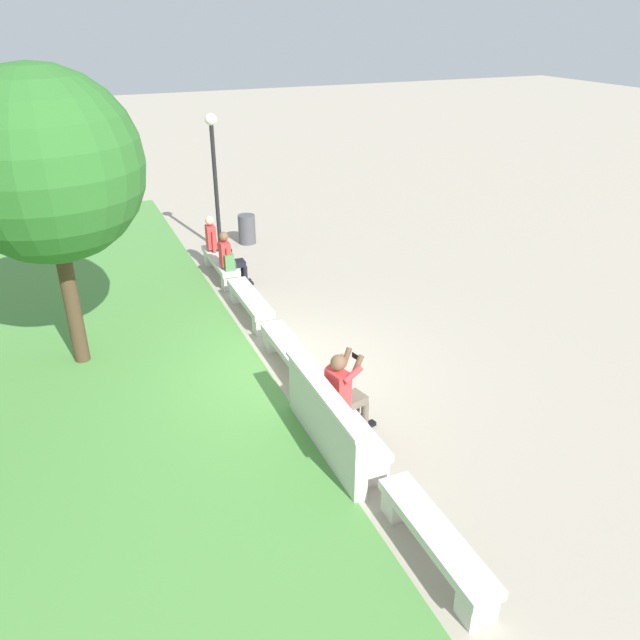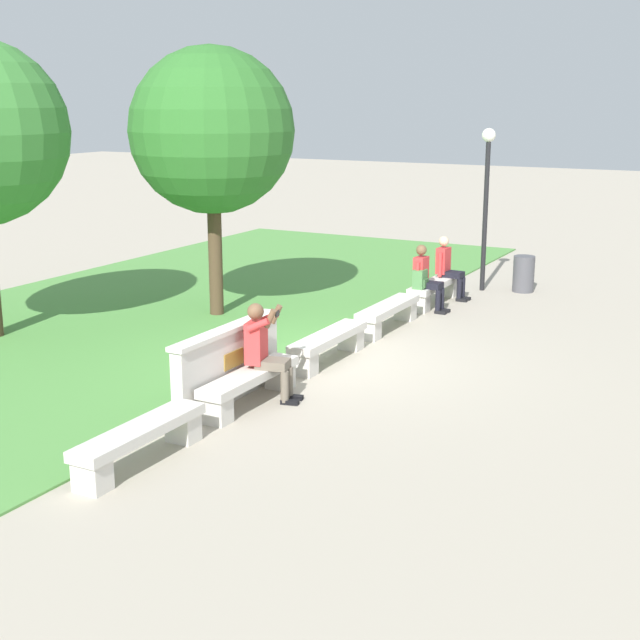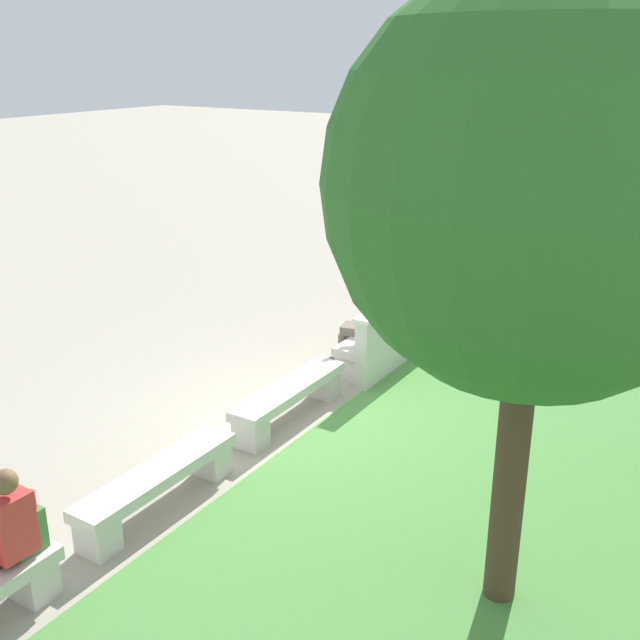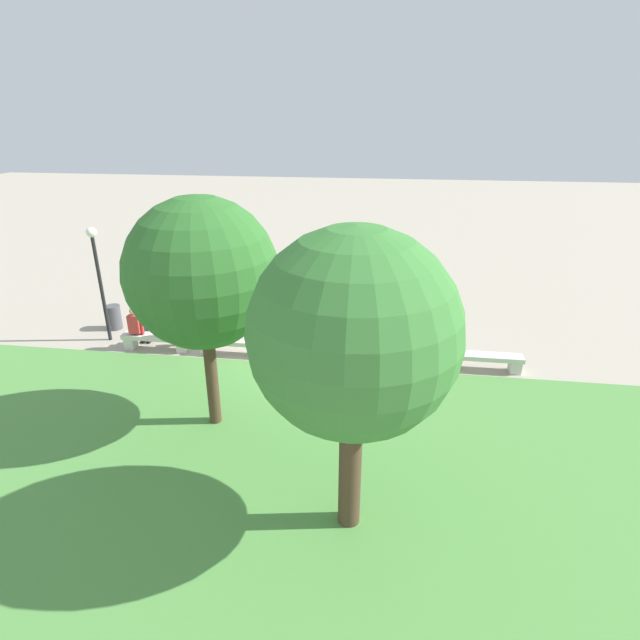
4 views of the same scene
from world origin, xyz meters
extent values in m
plane|color=#A89E8C|center=(0.00, 0.00, 0.00)|extent=(80.00, 80.00, 0.00)
cube|color=#518E42|center=(0.00, 4.38, 0.01)|extent=(22.85, 8.00, 0.03)
cube|color=beige|center=(-4.47, 0.00, 0.39)|extent=(1.91, 0.40, 0.12)
cube|color=beige|center=(-5.24, 0.00, 0.17)|extent=(0.28, 0.34, 0.33)
cube|color=beige|center=(-3.69, 0.00, 0.17)|extent=(0.28, 0.34, 0.33)
cube|color=beige|center=(-2.23, 0.00, 0.39)|extent=(1.91, 0.40, 0.12)
cube|color=beige|center=(-3.01, 0.00, 0.17)|extent=(0.28, 0.34, 0.33)
cube|color=beige|center=(-1.46, 0.00, 0.17)|extent=(0.28, 0.34, 0.33)
cube|color=beige|center=(0.00, 0.00, 0.39)|extent=(1.91, 0.40, 0.12)
cube|color=beige|center=(-0.78, 0.00, 0.17)|extent=(0.28, 0.34, 0.33)
cube|color=beige|center=(0.78, 0.00, 0.17)|extent=(0.28, 0.34, 0.33)
cube|color=beige|center=(2.23, 0.00, 0.39)|extent=(1.91, 0.40, 0.12)
cube|color=beige|center=(1.46, 0.00, 0.17)|extent=(0.28, 0.34, 0.33)
cube|color=beige|center=(3.01, 0.00, 0.17)|extent=(0.28, 0.34, 0.33)
cube|color=beige|center=(4.47, 0.00, 0.39)|extent=(1.91, 0.40, 0.12)
cube|color=beige|center=(3.69, 0.00, 0.17)|extent=(0.28, 0.34, 0.33)
cube|color=beige|center=(5.24, 0.00, 0.17)|extent=(0.28, 0.34, 0.33)
cube|color=beige|center=(-2.23, 0.34, 0.47)|extent=(2.23, 0.18, 0.95)
cube|color=silver|center=(-2.23, 0.34, 0.98)|extent=(2.29, 0.24, 0.06)
cube|color=olive|center=(-2.23, 0.24, 0.59)|extent=(0.44, 0.02, 0.22)
cube|color=black|center=(-1.99, -0.46, 0.03)|extent=(0.15, 0.26, 0.06)
cylinder|color=#6B6051|center=(-2.00, -0.39, 0.24)|extent=(0.11, 0.11, 0.42)
cube|color=black|center=(-1.79, -0.42, 0.03)|extent=(0.15, 0.26, 0.06)
cylinder|color=#6B6051|center=(-1.81, -0.35, 0.24)|extent=(0.11, 0.11, 0.42)
cube|color=#6B6051|center=(-1.95, -0.18, 0.51)|extent=(0.39, 0.48, 0.12)
cube|color=#D83838|center=(-2.00, 0.04, 0.79)|extent=(0.38, 0.29, 0.56)
sphere|color=brown|center=(-2.00, 0.04, 1.21)|extent=(0.22, 0.22, 0.22)
cylinder|color=#D83838|center=(-2.16, -0.10, 1.08)|extent=(0.16, 0.32, 0.21)
cylinder|color=brown|center=(-2.07, -0.22, 1.16)|extent=(0.10, 0.19, 0.27)
cylinder|color=#D83838|center=(-1.79, -0.01, 1.08)|extent=(0.16, 0.32, 0.21)
cylinder|color=brown|center=(-1.82, -0.17, 1.16)|extent=(0.14, 0.20, 0.27)
cube|color=black|center=(-1.93, -0.25, 1.20)|extent=(0.15, 0.05, 0.08)
cube|color=black|center=(3.72, -0.42, 0.03)|extent=(0.11, 0.22, 0.06)
cylinder|color=black|center=(3.72, -0.36, 0.24)|extent=(0.10, 0.10, 0.42)
cube|color=black|center=(3.90, -0.42, 0.03)|extent=(0.11, 0.22, 0.06)
cylinder|color=black|center=(3.90, -0.36, 0.24)|extent=(0.10, 0.10, 0.42)
cube|color=black|center=(3.82, -0.18, 0.51)|extent=(0.29, 0.41, 0.12)
cube|color=#D83838|center=(3.82, 0.04, 0.77)|extent=(0.32, 0.21, 0.52)
sphere|color=brown|center=(3.82, 0.04, 1.16)|extent=(0.20, 0.20, 0.20)
cylinder|color=#D83838|center=(3.62, 0.02, 0.72)|extent=(0.08, 0.08, 0.48)
cylinder|color=#D83838|center=(4.02, 0.02, 0.72)|extent=(0.08, 0.08, 0.48)
cube|color=black|center=(4.90, -0.41, 0.03)|extent=(0.11, 0.22, 0.06)
cylinder|color=black|center=(4.91, -0.35, 0.24)|extent=(0.10, 0.10, 0.42)
cube|color=black|center=(5.08, -0.42, 0.03)|extent=(0.11, 0.22, 0.06)
cylinder|color=black|center=(5.09, -0.36, 0.24)|extent=(0.10, 0.10, 0.42)
cube|color=black|center=(5.01, -0.18, 0.51)|extent=(0.30, 0.41, 0.12)
cube|color=#D83838|center=(5.02, 0.04, 0.77)|extent=(0.33, 0.22, 0.52)
sphere|color=beige|center=(5.02, 0.04, 1.16)|extent=(0.20, 0.20, 0.20)
cylinder|color=#D83838|center=(4.82, 0.03, 0.72)|extent=(0.08, 0.08, 0.48)
cylinder|color=#D83838|center=(5.22, 0.01, 0.72)|extent=(0.08, 0.08, 0.48)
cube|color=#4C7F47|center=(3.70, 0.01, 0.63)|extent=(0.28, 0.20, 0.36)
cube|color=#395F35|center=(3.70, -0.10, 0.56)|extent=(0.20, 0.06, 0.16)
torus|color=black|center=(3.70, 0.01, 0.83)|extent=(0.10, 0.02, 0.10)
cylinder|color=#4C3826|center=(1.66, 3.22, 1.24)|extent=(0.25, 0.25, 2.49)
sphere|color=#2D6B28|center=(1.66, 3.22, 3.37)|extent=(2.95, 2.95, 2.95)
cylinder|color=#4C4C51|center=(6.40, -1.23, 0.38)|extent=(0.44, 0.44, 0.75)
cylinder|color=black|center=(6.13, -0.43, 1.53)|extent=(0.10, 0.10, 3.06)
sphere|color=white|center=(6.13, -0.43, 3.20)|extent=(0.28, 0.28, 0.28)
camera|label=1|loc=(-8.56, 3.12, 5.47)|focal=35.00mm
camera|label=2|loc=(-11.62, -6.08, 3.95)|focal=50.00mm
camera|label=3|loc=(6.67, 4.66, 4.22)|focal=42.00mm
camera|label=4|loc=(-1.82, 11.94, 6.22)|focal=28.00mm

